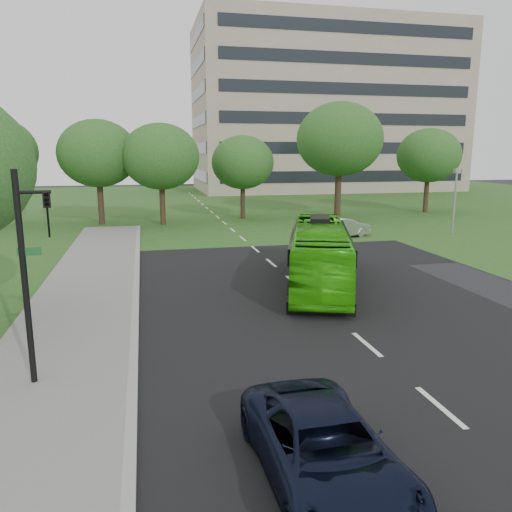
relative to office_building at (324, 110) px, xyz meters
The scene contains 13 objects.
ground 66.91m from the office_building, 109.51° to the right, with size 160.00×160.00×0.00m, color black.
street_surfaces 46.81m from the office_building, 119.67° to the right, with size 120.00×120.00×0.15m.
office_building is the anchor object (origin of this frame).
tree_park_a 47.45m from the office_building, 133.02° to the right, with size 6.42×6.42×8.53m.
tree_park_b 45.42m from the office_building, 127.09° to the right, with size 6.27×6.27×8.23m.
tree_park_c 39.63m from the office_building, 120.69° to the right, with size 5.55×5.55×7.37m.
tree_park_d 35.95m from the office_building, 107.89° to the right, with size 7.86×7.86×10.39m.
tree_park_e 33.41m from the office_building, 91.91° to the right, with size 6.15×6.15×8.20m.
bus 61.50m from the office_building, 110.27° to the right, with size 2.34×10.01×2.79m, color #2EB10C.
sedan 48.85m from the office_building, 108.51° to the right, with size 1.51×4.33×1.43m, color #A9AAAE.
suv 75.43m from the office_building, 110.10° to the right, with size 2.23×4.84×1.34m, color black.
traffic_light 72.49m from the office_building, 115.85° to the right, with size 0.88×0.25×5.52m.
camera_pole 46.79m from the office_building, 98.19° to the right, with size 0.50×0.47×4.76m.
Camera 1 is at (-6.61, -15.57, 5.91)m, focal length 35.00 mm.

